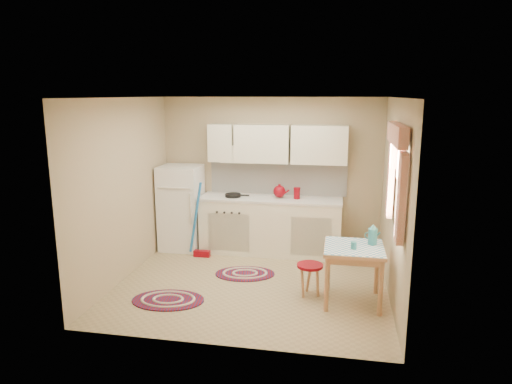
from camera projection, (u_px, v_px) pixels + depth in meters
room_shell at (267, 166)px, 6.11m from camera, size 3.64×3.60×2.52m
fridge at (181, 208)px, 7.55m from camera, size 0.65×0.60×1.40m
broom at (201, 220)px, 7.16m from camera, size 0.28×0.12×1.20m
base_cabinets at (271, 226)px, 7.39m from camera, size 2.25×0.60×0.88m
countertop at (271, 199)px, 7.30m from camera, size 2.27×0.62×0.04m
frying_pan at (233, 195)px, 7.35m from camera, size 0.27×0.27×0.05m
red_kettle at (279, 191)px, 7.24m from camera, size 0.23×0.21×0.22m
red_canister at (297, 194)px, 7.20m from camera, size 0.12×0.12×0.16m
table at (353, 275)px, 5.62m from camera, size 0.72×0.72×0.72m
stool at (310, 280)px, 5.85m from camera, size 0.38×0.38×0.42m
coffee_pot at (373, 234)px, 5.60m from camera, size 0.17×0.16×0.27m
mug at (354, 246)px, 5.44m from camera, size 0.08×0.08×0.10m
rug_center at (245, 274)px, 6.57m from camera, size 0.94×0.71×0.02m
rug_left at (168, 300)px, 5.73m from camera, size 0.97×0.71×0.02m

